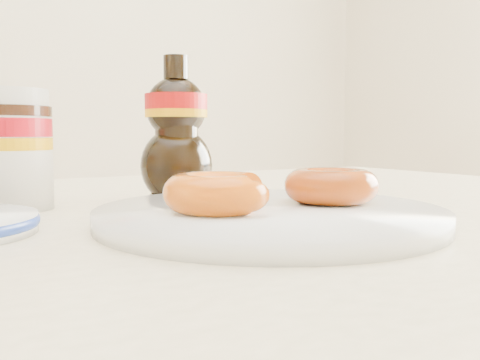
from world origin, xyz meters
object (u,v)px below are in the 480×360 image
plate (270,215)px  syrup_bottle (176,129)px  donut_bitten (218,193)px  nutella_jar (8,145)px  donut_whole (331,186)px  dining_table (144,294)px

plate → syrup_bottle: syrup_bottle is taller
plate → syrup_bottle: bearing=89.4°
donut_bitten → nutella_jar: bearing=116.7°
donut_bitten → donut_whole: 0.12m
syrup_bottle → nutella_jar: bearing=175.3°
donut_bitten → syrup_bottle: syrup_bottle is taller
dining_table → donut_whole: 0.22m
dining_table → nutella_jar: 0.21m
donut_whole → nutella_jar: size_ratio=0.70×
plate → nutella_jar: bearing=130.1°
dining_table → syrup_bottle: size_ratio=8.28×
nutella_jar → donut_bitten: bearing=-58.7°
dining_table → syrup_bottle: syrup_bottle is taller
donut_bitten → donut_whole: size_ratio=1.03×
plate → donut_bitten: 0.06m
plate → donut_bitten: size_ratio=3.35×
dining_table → syrup_bottle: (0.07, 0.08, 0.17)m
dining_table → donut_whole: size_ratio=16.03×
nutella_jar → plate: bearing=-49.9°
nutella_jar → syrup_bottle: (0.18, -0.02, 0.02)m
donut_whole → nutella_jar: 0.33m
donut_whole → syrup_bottle: syrup_bottle is taller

